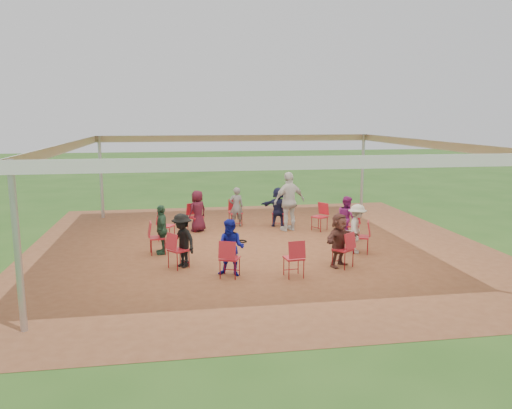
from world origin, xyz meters
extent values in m
plane|color=#2B541A|center=(0.00, 0.00, 0.00)|extent=(80.00, 80.00, 0.00)
plane|color=brown|center=(0.00, 0.00, 0.01)|extent=(13.00, 13.00, 0.00)
cylinder|color=#B2B2B7|center=(-5.00, -5.00, 1.50)|extent=(0.12, 0.12, 3.00)
cylinder|color=#B2B2B7|center=(-5.00, 5.00, 1.50)|extent=(0.12, 0.12, 3.00)
cylinder|color=#B2B2B7|center=(5.00, 5.00, 1.50)|extent=(0.12, 0.12, 3.00)
plane|color=white|center=(0.00, 0.00, 3.00)|extent=(10.30, 10.30, 0.00)
cube|color=white|center=(0.00, -5.15, 2.88)|extent=(10.30, 0.03, 0.24)
cube|color=white|center=(0.00, 5.15, 2.88)|extent=(10.30, 0.03, 0.24)
cube|color=white|center=(-5.15, 0.00, 2.88)|extent=(0.03, 10.30, 0.24)
cube|color=white|center=(5.15, 0.00, 2.88)|extent=(0.03, 10.30, 0.24)
imported|color=#B9B4A5|center=(2.52, -1.09, 0.68)|extent=(0.74, 0.97, 1.35)
imported|color=#851F71|center=(2.73, 0.32, 0.68)|extent=(0.45, 0.69, 1.35)
imported|color=#1D2044|center=(1.09, 2.52, 0.68)|extent=(1.33, 0.92, 1.35)
imported|color=slate|center=(-0.32, 2.73, 0.68)|extent=(0.53, 0.38, 1.35)
imported|color=#42101F|center=(-1.64, 2.20, 0.68)|extent=(0.75, 0.69, 1.35)
imported|color=#2C523A|center=(-2.73, -0.32, 0.68)|extent=(0.49, 0.83, 1.35)
imported|color=black|center=(-2.20, -1.64, 0.68)|extent=(0.86, 0.95, 1.35)
imported|color=#121B99|center=(-1.09, -2.52, 0.68)|extent=(0.75, 0.60, 1.35)
imported|color=brown|center=(1.64, -2.20, 0.68)|extent=(1.28, 1.12, 1.35)
imported|color=silver|center=(1.31, 1.85, 0.97)|extent=(1.26, 0.92, 1.93)
torus|color=black|center=(-0.44, 0.61, 0.02)|extent=(0.39, 0.39, 0.03)
torus|color=black|center=(-0.40, 0.57, 0.02)|extent=(0.31, 0.31, 0.03)
cube|color=#B7B7BC|center=(2.32, -1.00, 0.58)|extent=(0.34, 0.39, 0.02)
cube|color=#B7B7BC|center=(2.43, -1.04, 0.69)|extent=(0.20, 0.33, 0.21)
cube|color=#CCE0FF|center=(2.42, -1.04, 0.69)|extent=(0.16, 0.29, 0.18)
camera|label=1|loc=(-2.32, -13.72, 3.69)|focal=35.00mm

